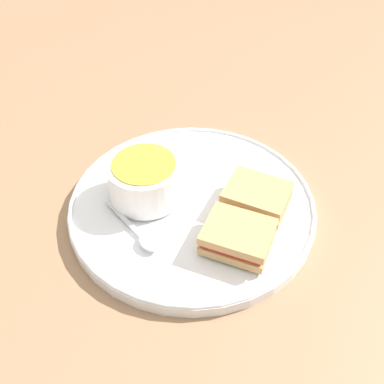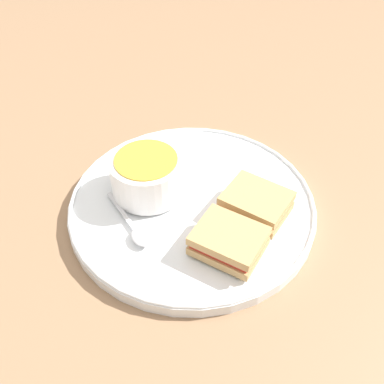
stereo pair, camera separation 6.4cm
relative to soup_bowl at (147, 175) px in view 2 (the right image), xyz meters
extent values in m
plane|color=#8E6B4C|center=(-0.03, -0.06, -0.05)|extent=(2.40, 2.40, 0.00)
cylinder|color=white|center=(-0.03, -0.06, -0.04)|extent=(0.36, 0.36, 0.02)
torus|color=white|center=(-0.03, -0.06, -0.03)|extent=(0.35, 0.35, 0.01)
cylinder|color=white|center=(0.00, 0.00, -0.03)|extent=(0.06, 0.06, 0.01)
cylinder|color=white|center=(0.00, 0.00, 0.00)|extent=(0.11, 0.11, 0.06)
cylinder|color=gold|center=(0.00, 0.00, 0.03)|extent=(0.09, 0.09, 0.01)
cube|color=silver|center=(-0.04, 0.04, -0.03)|extent=(0.08, 0.05, 0.00)
ellipsoid|color=silver|center=(-0.09, 0.01, -0.03)|extent=(0.04, 0.04, 0.01)
cube|color=tan|center=(-0.12, -0.10, -0.02)|extent=(0.11, 0.11, 0.01)
cube|color=#B72D23|center=(-0.12, -0.10, -0.01)|extent=(0.10, 0.10, 0.01)
cube|color=tan|center=(-0.12, -0.10, 0.00)|extent=(0.11, 0.11, 0.01)
cube|color=tan|center=(-0.05, -0.15, -0.02)|extent=(0.11, 0.11, 0.01)
cube|color=#B72D23|center=(-0.05, -0.15, -0.01)|extent=(0.10, 0.10, 0.01)
cube|color=tan|center=(-0.05, -0.15, 0.00)|extent=(0.11, 0.11, 0.01)
camera|label=1|loc=(-0.47, 0.03, 0.43)|focal=42.00mm
camera|label=2|loc=(-0.48, -0.03, 0.43)|focal=42.00mm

